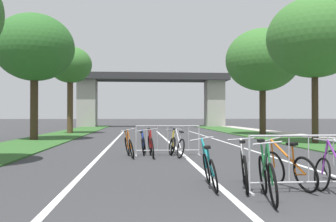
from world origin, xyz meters
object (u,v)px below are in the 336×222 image
(tree_left_oak_mid, at_px, (34,48))
(bicycle_yellow_8, at_px, (173,144))
(bicycle_orange_1, at_px, (129,146))
(tree_left_pine_near, at_px, (70,66))
(bicycle_orange_11, at_px, (289,169))
(bicycle_red_5, at_px, (151,145))
(bicycle_teal_9, at_px, (209,169))
(bicycle_green_4, at_px, (267,177))
(crowd_barrier_nearest, at_px, (309,164))
(bicycle_white_3, at_px, (244,169))
(tree_right_pine_far, at_px, (262,60))
(bicycle_purple_2, at_px, (335,176))
(bicycle_blue_7, at_px, (143,145))
(bicycle_silver_10, at_px, (177,146))
(tree_right_oak_near, at_px, (315,38))
(crowd_barrier_second, at_px, (168,141))

(tree_left_oak_mid, bearing_deg, bicycle_yellow_8, -47.39)
(bicycle_orange_1, height_order, bicycle_yellow_8, bicycle_orange_1)
(tree_left_pine_near, relative_size, bicycle_orange_11, 4.08)
(bicycle_red_5, distance_m, bicycle_yellow_8, 1.23)
(bicycle_yellow_8, distance_m, bicycle_orange_11, 6.60)
(bicycle_yellow_8, height_order, bicycle_teal_9, bicycle_teal_9)
(bicycle_green_4, relative_size, bicycle_red_5, 0.94)
(tree_left_pine_near, bearing_deg, bicycle_orange_11, -69.25)
(crowd_barrier_nearest, relative_size, bicycle_white_3, 1.35)
(bicycle_red_5, bearing_deg, bicycle_orange_1, -0.05)
(tree_right_pine_far, distance_m, bicycle_yellow_8, 15.20)
(bicycle_orange_1, bearing_deg, bicycle_orange_11, 110.78)
(tree_left_oak_mid, relative_size, bicycle_orange_1, 4.32)
(tree_right_pine_far, height_order, bicycle_purple_2, tree_right_pine_far)
(tree_left_pine_near, bearing_deg, bicycle_blue_7, -70.30)
(bicycle_orange_1, relative_size, bicycle_green_4, 0.99)
(tree_right_pine_far, distance_m, bicycle_blue_7, 15.80)
(tree_left_pine_near, height_order, crowd_barrier_nearest, tree_left_pine_near)
(tree_left_pine_near, relative_size, crowd_barrier_nearest, 2.96)
(tree_left_pine_near, distance_m, bicycle_yellow_8, 17.18)
(bicycle_silver_10, bearing_deg, bicycle_teal_9, -100.27)
(tree_right_oak_near, height_order, bicycle_yellow_8, tree_right_oak_near)
(crowd_barrier_nearest, xyz_separation_m, bicycle_silver_10, (-1.82, 5.85, -0.16))
(tree_left_pine_near, xyz_separation_m, bicycle_red_5, (5.67, -16.04, -4.84))
(tree_right_pine_far, relative_size, bicycle_teal_9, 4.77)
(tree_right_pine_far, relative_size, bicycle_blue_7, 4.71)
(bicycle_white_3, relative_size, bicycle_teal_9, 1.05)
(bicycle_green_4, xyz_separation_m, bicycle_yellow_8, (-0.87, 7.35, -0.03))
(bicycle_teal_9, bearing_deg, bicycle_orange_11, -2.27)
(bicycle_white_3, distance_m, bicycle_green_4, 0.98)
(bicycle_white_3, distance_m, bicycle_blue_7, 6.58)
(tree_left_oak_mid, distance_m, crowd_barrier_second, 11.73)
(tree_right_pine_far, distance_m, crowd_barrier_nearest, 20.38)
(tree_right_oak_near, bearing_deg, bicycle_orange_1, -150.85)
(tree_right_oak_near, xyz_separation_m, bicycle_red_5, (-8.26, -4.97, -4.86))
(bicycle_green_4, height_order, bicycle_yellow_8, bicycle_green_4)
(tree_right_oak_near, bearing_deg, bicycle_green_4, -119.86)
(bicycle_orange_11, bearing_deg, tree_left_oak_mid, 109.21)
(tree_right_pine_far, bearing_deg, tree_right_oak_near, -91.23)
(tree_right_oak_near, distance_m, bicycle_orange_1, 11.39)
(bicycle_red_5, relative_size, bicycle_blue_7, 1.10)
(tree_left_oak_mid, distance_m, bicycle_purple_2, 18.22)
(tree_right_oak_near, bearing_deg, crowd_barrier_second, -149.00)
(tree_right_pine_far, distance_m, bicycle_red_5, 16.34)
(tree_right_pine_far, height_order, bicycle_white_3, tree_right_pine_far)
(tree_left_pine_near, distance_m, bicycle_orange_1, 17.51)
(tree_right_pine_far, xyz_separation_m, bicycle_purple_2, (-5.48, -19.39, -5.01))
(tree_right_pine_far, relative_size, bicycle_yellow_8, 4.65)
(crowd_barrier_nearest, distance_m, bicycle_silver_10, 6.13)
(tree_left_pine_near, xyz_separation_m, bicycle_yellow_8, (6.50, -15.13, -4.86))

